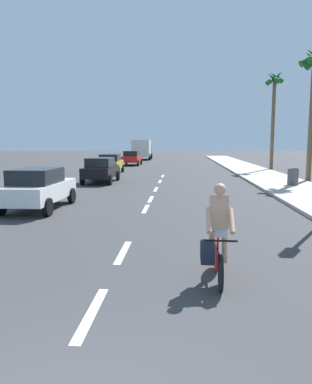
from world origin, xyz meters
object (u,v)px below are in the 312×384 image
(parked_car_red, at_px, (132,158))
(delivery_truck, at_px, (142,149))
(parked_car_white, at_px, (38,187))
(cyclist, at_px, (216,237))
(palm_tree_distant, at_px, (274,94))
(parked_car_black, at_px, (101,169))
(trash_bin_far, at_px, (293,177))
(parked_car_yellow, at_px, (110,163))

(parked_car_red, relative_size, delivery_truck, 0.65)
(parked_car_white, distance_m, parked_car_red, 26.54)
(parked_car_white, bearing_deg, delivery_truck, 90.70)
(cyclist, xyz_separation_m, palm_tree_distant, (7.48, 27.14, 5.92))
(parked_car_black, bearing_deg, parked_car_red, 91.29)
(trash_bin_far, bearing_deg, cyclist, -111.41)
(delivery_truck, height_order, trash_bin_far, delivery_truck)
(parked_car_red, bearing_deg, delivery_truck, 91.85)
(parked_car_black, relative_size, palm_tree_distant, 0.45)
(delivery_truck, relative_size, palm_tree_distant, 0.71)
(parked_car_yellow, relative_size, trash_bin_far, 4.22)
(parked_car_yellow, xyz_separation_m, delivery_truck, (0.18, 22.98, 0.67))
(parked_car_red, height_order, palm_tree_distant, palm_tree_distant)
(delivery_truck, distance_m, palm_tree_distant, 23.85)
(trash_bin_far, bearing_deg, parked_car_black, 171.31)
(cyclist, relative_size, parked_car_black, 0.46)
(parked_car_black, relative_size, parked_car_yellow, 1.01)
(parked_car_white, bearing_deg, parked_car_red, 90.37)
(palm_tree_distant, height_order, trash_bin_far, palm_tree_distant)
(parked_car_white, bearing_deg, trash_bin_far, 33.21)
(palm_tree_distant, bearing_deg, delivery_truck, 125.97)
(parked_car_yellow, relative_size, palm_tree_distant, 0.45)
(trash_bin_far, bearing_deg, parked_car_yellow, 144.67)
(parked_car_white, xyz_separation_m, trash_bin_far, (11.73, 7.53, -0.23))
(parked_car_yellow, height_order, delivery_truck, delivery_truck)
(parked_car_black, distance_m, parked_car_yellow, 6.83)
(cyclist, height_order, parked_car_yellow, cyclist)
(parked_car_yellow, height_order, parked_car_red, same)
(parked_car_black, distance_m, trash_bin_far, 11.48)
(parked_car_red, height_order, delivery_truck, delivery_truck)
(delivery_truck, relative_size, trash_bin_far, 6.71)
(cyclist, xyz_separation_m, trash_bin_far, (5.67, 14.46, -0.22))
(parked_car_black, bearing_deg, trash_bin_far, -8.46)
(cyclist, xyz_separation_m, parked_car_white, (-6.06, 6.93, 0.01))
(palm_tree_distant, bearing_deg, cyclist, -105.42)
(delivery_truck, bearing_deg, trash_bin_far, -70.25)
(parked_car_white, xyz_separation_m, delivery_truck, (-0.12, 39.03, 0.67))
(cyclist, relative_size, delivery_truck, 0.29)
(parked_car_yellow, bearing_deg, delivery_truck, 87.96)
(cyclist, bearing_deg, parked_car_white, -47.58)
(cyclist, xyz_separation_m, parked_car_yellow, (-6.36, 22.99, 0.00))
(palm_tree_distant, bearing_deg, parked_car_white, -123.84)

